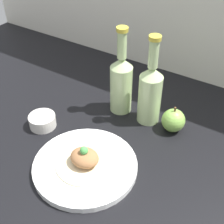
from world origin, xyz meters
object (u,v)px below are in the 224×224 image
at_px(cider_bottle_right, 150,92).
at_px(apple, 173,120).
at_px(plate, 85,165).
at_px(dipping_bowl, 42,121).
at_px(plated_food, 85,159).
at_px(cider_bottle_left, 121,82).

bearing_deg(cider_bottle_right, apple, -2.30).
distance_m(plate, dipping_bowl, 0.23).
height_order(plated_food, cider_bottle_right, cider_bottle_right).
distance_m(plate, apple, 0.31).
relative_size(cider_bottle_left, dipping_bowl, 3.48).
bearing_deg(cider_bottle_left, dipping_bowl, -127.85).
xyz_separation_m(plated_food, cider_bottle_right, (0.05, 0.28, 0.07)).
bearing_deg(cider_bottle_left, cider_bottle_right, 0.00).
distance_m(cider_bottle_left, apple, 0.20).
relative_size(plated_food, cider_bottle_right, 0.55).
relative_size(plate, plated_food, 1.78).
relative_size(apple, dipping_bowl, 1.04).
bearing_deg(cider_bottle_right, cider_bottle_left, 180.00).
height_order(cider_bottle_left, dipping_bowl, cider_bottle_left).
relative_size(plated_food, dipping_bowl, 1.90).
xyz_separation_m(plated_food, apple, (0.13, 0.27, 0.00)).
height_order(plate, cider_bottle_left, cider_bottle_left).
xyz_separation_m(apple, dipping_bowl, (-0.35, -0.20, -0.02)).
bearing_deg(apple, cider_bottle_right, 177.70).
distance_m(cider_bottle_left, cider_bottle_right, 0.10).
height_order(cider_bottle_left, cider_bottle_right, same).
distance_m(plate, cider_bottle_left, 0.30).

